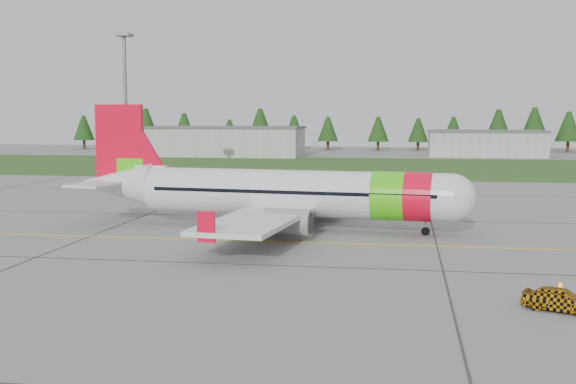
# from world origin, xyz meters

# --- Properties ---
(ground) EXTENTS (320.00, 320.00, 0.00)m
(ground) POSITION_xyz_m (0.00, 0.00, 0.00)
(ground) COLOR gray
(ground) RESTS_ON ground
(aircraft) EXTENTS (32.15, 29.82, 9.75)m
(aircraft) POSITION_xyz_m (-1.47, 13.71, 2.81)
(aircraft) COLOR silver
(aircraft) RESTS_ON ground
(follow_me_car) EXTENTS (1.58, 1.68, 3.30)m
(follow_me_car) POSITION_xyz_m (14.79, -7.74, 1.65)
(follow_me_car) COLOR #EB9F0D
(follow_me_car) RESTS_ON ground
(service_van) EXTENTS (1.96, 1.91, 4.45)m
(service_van) POSITION_xyz_m (-25.30, 48.54, 2.22)
(service_van) COLOR silver
(service_van) RESTS_ON ground
(grass_strip) EXTENTS (320.00, 50.00, 0.03)m
(grass_strip) POSITION_xyz_m (0.00, 82.00, 0.01)
(grass_strip) COLOR #30561E
(grass_strip) RESTS_ON ground
(taxi_guideline) EXTENTS (120.00, 0.25, 0.02)m
(taxi_guideline) POSITION_xyz_m (0.00, 8.00, 0.01)
(taxi_guideline) COLOR gold
(taxi_guideline) RESTS_ON ground
(hangar_west) EXTENTS (32.00, 14.00, 6.00)m
(hangar_west) POSITION_xyz_m (-30.00, 110.00, 3.00)
(hangar_west) COLOR #A8A8A3
(hangar_west) RESTS_ON ground
(hangar_east) EXTENTS (24.00, 12.00, 5.20)m
(hangar_east) POSITION_xyz_m (25.00, 118.00, 2.60)
(hangar_east) COLOR #A8A8A3
(hangar_east) RESTS_ON ground
(floodlight_mast) EXTENTS (0.50, 0.50, 20.00)m
(floodlight_mast) POSITION_xyz_m (-32.00, 58.00, 10.00)
(floodlight_mast) COLOR slate
(floodlight_mast) RESTS_ON ground
(treeline) EXTENTS (160.00, 8.00, 10.00)m
(treeline) POSITION_xyz_m (0.00, 138.00, 5.00)
(treeline) COLOR #1C3F14
(treeline) RESTS_ON ground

